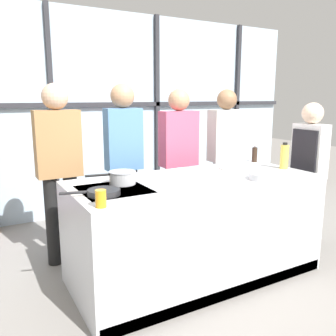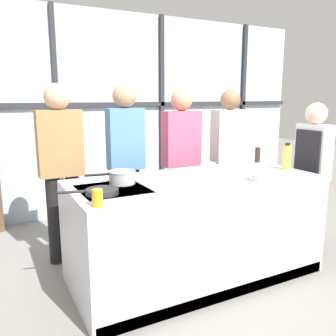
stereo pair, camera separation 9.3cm
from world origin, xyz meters
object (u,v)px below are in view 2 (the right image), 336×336
(spectator_far_left, at_px, (61,162))
(frying_pan, at_px, (101,191))
(spectator_center_right, at_px, (181,155))
(saucepan, at_px, (122,177))
(chef, at_px, (312,166))
(pepper_grinder, at_px, (258,154))
(spectator_far_right, at_px, (229,151))
(white_plate, at_px, (235,169))
(oil_bottle, at_px, (287,157))
(spectator_center_left, at_px, (126,154))
(juice_glass_near, at_px, (97,198))
(mixing_bowl, at_px, (265,177))

(spectator_far_left, bearing_deg, frying_pan, 95.54)
(spectator_center_right, distance_m, saucepan, 1.24)
(chef, distance_m, spectator_center_right, 1.41)
(frying_pan, xyz_separation_m, pepper_grinder, (1.94, 0.50, 0.06))
(spectator_far_left, xyz_separation_m, frying_pan, (0.10, -0.99, -0.07))
(frying_pan, bearing_deg, spectator_far_right, 27.33)
(spectator_far_left, height_order, pepper_grinder, spectator_far_left)
(saucepan, height_order, white_plate, saucepan)
(chef, bearing_deg, oil_bottle, 92.93)
(spectator_center_right, bearing_deg, spectator_far_left, 0.00)
(spectator_far_right, distance_m, oil_bottle, 0.94)
(spectator_center_left, relative_size, frying_pan, 4.10)
(oil_bottle, xyz_separation_m, juice_glass_near, (-2.04, -0.33, -0.07))
(saucepan, xyz_separation_m, pepper_grinder, (1.69, 0.25, 0.03))
(white_plate, bearing_deg, mixing_bowl, -96.99)
(spectator_center_right, distance_m, mixing_bowl, 1.21)
(chef, bearing_deg, mixing_bowl, 107.23)
(juice_glass_near, bearing_deg, spectator_center_left, 61.65)
(frying_pan, height_order, saucepan, saucepan)
(oil_bottle, bearing_deg, spectator_far_left, 155.25)
(saucepan, bearing_deg, pepper_grinder, 8.34)
(frying_pan, bearing_deg, spectator_center_right, 38.49)
(oil_bottle, bearing_deg, saucepan, 173.51)
(spectator_center_left, relative_size, mixing_bowl, 6.40)
(frying_pan, relative_size, mixing_bowl, 1.56)
(spectator_far_right, relative_size, juice_glass_near, 14.78)
(chef, xyz_separation_m, spectator_center_left, (-1.75, 0.92, 0.13))
(spectator_center_right, distance_m, white_plate, 0.73)
(spectator_far_left, bearing_deg, oil_bottle, 155.25)
(frying_pan, xyz_separation_m, oil_bottle, (1.93, 0.06, 0.10))
(oil_bottle, bearing_deg, mixing_bowl, -153.23)
(spectator_center_left, distance_m, mixing_bowl, 1.46)
(frying_pan, relative_size, pepper_grinder, 2.20)
(spectator_center_left, bearing_deg, saucepan, 66.58)
(frying_pan, height_order, mixing_bowl, mixing_bowl)
(spectator_far_left, bearing_deg, spectator_far_right, -180.00)
(spectator_far_left, relative_size, spectator_far_right, 1.02)
(spectator_center_right, xyz_separation_m, mixing_bowl, (0.16, -1.20, -0.03))
(chef, bearing_deg, white_plate, 75.44)
(pepper_grinder, bearing_deg, spectator_center_left, 160.03)
(spectator_center_right, xyz_separation_m, juice_glass_near, (-1.36, -1.27, -0.01))
(spectator_center_left, relative_size, pepper_grinder, 9.03)
(white_plate, xyz_separation_m, pepper_grinder, (0.47, 0.20, 0.08))
(chef, xyz_separation_m, spectator_far_right, (-0.40, 0.92, 0.08))
(oil_bottle, relative_size, pepper_grinder, 1.36)
(mixing_bowl, distance_m, pepper_grinder, 0.88)
(mixing_bowl, relative_size, pepper_grinder, 1.41)
(mixing_bowl, bearing_deg, spectator_center_right, 97.74)
(spectator_center_left, height_order, juice_glass_near, spectator_center_left)
(spectator_far_right, relative_size, saucepan, 4.16)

